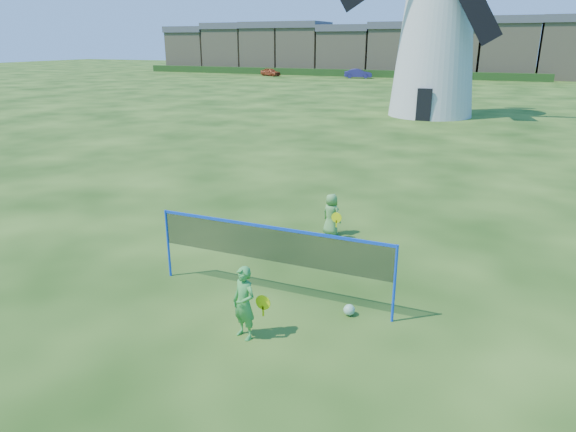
# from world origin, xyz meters

# --- Properties ---
(ground) EXTENTS (220.00, 220.00, 0.00)m
(ground) POSITION_xyz_m (0.00, 0.00, 0.00)
(ground) COLOR black
(ground) RESTS_ON ground
(windmill) EXTENTS (12.67, 5.70, 17.33)m
(windmill) POSITION_xyz_m (-0.93, 28.41, 5.99)
(windmill) COLOR silver
(windmill) RESTS_ON ground
(badminton_net) EXTENTS (5.05, 0.05, 1.55)m
(badminton_net) POSITION_xyz_m (0.18, -0.32, 1.14)
(badminton_net) COLOR blue
(badminton_net) RESTS_ON ground
(player_girl) EXTENTS (0.71, 0.47, 1.35)m
(player_girl) POSITION_xyz_m (0.39, -1.88, 0.67)
(player_girl) COLOR green
(player_girl) RESTS_ON ground
(player_boy) EXTENTS (0.69, 0.54, 1.14)m
(player_boy) POSITION_xyz_m (0.17, 3.54, 0.57)
(player_boy) COLOR #5D9F4C
(player_boy) RESTS_ON ground
(play_ball) EXTENTS (0.22, 0.22, 0.22)m
(play_ball) POSITION_xyz_m (1.87, -0.41, 0.11)
(play_ball) COLOR green
(play_ball) RESTS_ON ground
(terraced_houses) EXTENTS (66.30, 8.40, 8.21)m
(terraced_houses) POSITION_xyz_m (-18.62, 72.00, 3.90)
(terraced_houses) COLOR #998A66
(terraced_houses) RESTS_ON ground
(hedge) EXTENTS (62.00, 0.80, 1.00)m
(hedge) POSITION_xyz_m (-22.00, 66.00, 0.50)
(hedge) COLOR #193814
(hedge) RESTS_ON ground
(car_left) EXTENTS (3.59, 2.45, 1.13)m
(car_left) POSITION_xyz_m (-29.28, 62.57, 0.57)
(car_left) COLOR #9D3D1C
(car_left) RESTS_ON ground
(car_right) EXTENTS (4.01, 2.14, 1.26)m
(car_right) POSITION_xyz_m (-15.91, 63.11, 0.63)
(car_right) COLOR navy
(car_right) RESTS_ON ground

